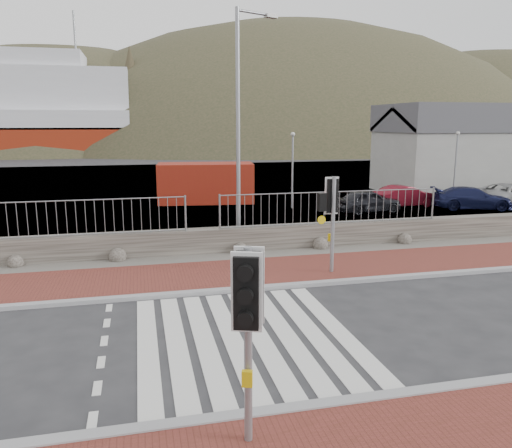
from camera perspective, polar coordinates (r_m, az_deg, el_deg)
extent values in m
plane|color=#28282B|center=(11.17, -1.18, -12.80)|extent=(220.00, 220.00, 0.00)
cube|color=maroon|center=(15.30, -4.73, -5.87)|extent=(40.00, 3.00, 0.08)
cube|color=gray|center=(8.57, 3.31, -20.52)|extent=(40.00, 0.25, 0.12)
cube|color=gray|center=(13.89, -3.80, -7.63)|extent=(40.00, 0.25, 0.12)
cube|color=silver|center=(10.96, -12.29, -13.53)|extent=(0.42, 5.60, 0.01)
cube|color=silver|center=(10.98, -9.07, -13.36)|extent=(0.42, 5.60, 0.01)
cube|color=silver|center=(11.03, -5.88, -13.15)|extent=(0.42, 5.60, 0.01)
cube|color=silver|center=(11.11, -2.73, -12.91)|extent=(0.42, 5.60, 0.01)
cube|color=silver|center=(11.23, 0.35, -12.63)|extent=(0.42, 5.60, 0.01)
cube|color=silver|center=(11.37, 3.36, -12.33)|extent=(0.42, 5.60, 0.01)
cube|color=silver|center=(11.54, 6.28, -12.00)|extent=(0.42, 5.60, 0.01)
cube|color=silver|center=(11.75, 9.10, -11.66)|extent=(0.42, 5.60, 0.01)
cube|color=#59544C|center=(17.21, -5.73, -3.96)|extent=(40.00, 1.50, 0.06)
cube|color=#413C36|center=(17.87, -6.10, -1.99)|extent=(40.00, 0.60, 0.90)
cylinder|color=gray|center=(17.50, -21.95, 2.45)|extent=(8.40, 0.04, 0.04)
cylinder|color=gray|center=(17.45, -8.06, 1.15)|extent=(0.07, 0.07, 1.20)
cylinder|color=gray|center=(18.62, 8.69, 3.65)|extent=(8.40, 0.04, 0.04)
cylinder|color=gray|center=(17.60, -4.17, 1.32)|extent=(0.07, 0.07, 1.20)
cylinder|color=gray|center=(20.64, 19.54, 2.19)|extent=(0.07, 0.07, 1.20)
cube|color=#4C4C4F|center=(38.20, -10.01, 4.39)|extent=(120.00, 40.00, 0.50)
cube|color=#3F4C54|center=(73.03, -11.67, 7.62)|extent=(220.00, 50.00, 0.05)
cube|color=silver|center=(79.59, -25.50, 13.56)|extent=(30.00, 12.00, 6.00)
cube|color=silver|center=(79.91, -25.76, 16.41)|extent=(18.00, 10.00, 2.50)
cylinder|color=gray|center=(79.24, -20.02, 19.82)|extent=(0.30, 0.30, 6.00)
cube|color=#9E9E99|center=(37.25, 23.37, 6.54)|extent=(12.00, 6.00, 4.00)
cube|color=#4C4C51|center=(37.16, 23.73, 11.00)|extent=(12.20, 6.20, 1.80)
ellipsoid|color=#2F341F|center=(101.72, -20.14, -3.25)|extent=(106.40, 68.40, 76.00)
ellipsoid|color=#2F341F|center=(107.44, 4.73, -5.12)|extent=(140.00, 90.00, 100.00)
ellipsoid|color=#2F341F|center=(127.00, 24.48, -0.75)|extent=(112.00, 72.00, 80.00)
cylinder|color=gray|center=(7.19, -0.91, -14.18)|extent=(0.12, 0.12, 2.96)
cube|color=#C6A20B|center=(7.35, -0.90, -16.78)|extent=(0.17, 0.13, 0.23)
cube|color=black|center=(6.85, -0.93, -7.39)|extent=(0.48, 0.38, 1.11)
sphere|color=#0CE53F|center=(6.95, -0.92, -9.86)|extent=(0.16, 0.16, 0.16)
cylinder|color=gray|center=(15.33, 8.77, -0.25)|extent=(0.12, 0.12, 3.03)
cube|color=#C6A20B|center=(15.41, 8.73, -1.62)|extent=(0.16, 0.10, 0.24)
cube|color=black|center=(15.18, 8.87, 3.15)|extent=(0.45, 0.29, 1.13)
sphere|color=#0CE53F|center=(15.23, 8.84, 1.95)|extent=(0.16, 0.16, 0.16)
cube|color=black|center=(15.04, 7.56, 2.49)|extent=(0.25, 0.19, 0.54)
cylinder|color=gray|center=(18.41, -2.07, 10.47)|extent=(0.15, 0.15, 8.54)
cylinder|color=gray|center=(19.24, -0.18, 23.00)|extent=(1.41, 0.69, 0.10)
cube|color=beige|center=(19.68, 1.70, 22.66)|extent=(0.53, 0.41, 0.13)
cube|color=maroon|center=(29.49, -5.76, 4.70)|extent=(5.73, 2.93, 2.29)
imported|color=black|center=(26.73, 12.68, 2.58)|extent=(3.63, 1.81, 1.19)
imported|color=#5F0D19|center=(28.92, 16.66, 3.06)|extent=(3.79, 1.72, 1.21)
imported|color=#121639|center=(29.44, 23.44, 2.73)|extent=(4.46, 2.82, 1.20)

